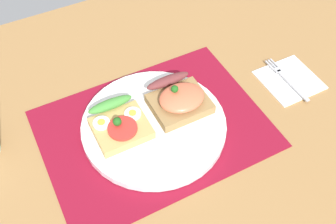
{
  "coord_description": "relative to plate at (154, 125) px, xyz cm",
  "views": [
    {
      "loc": [
        -18.33,
        -41.1,
        60.04
      ],
      "look_at": [
        3.0,
        0.0,
        3.35
      ],
      "focal_mm": 42.06,
      "sensor_mm": 36.0,
      "label": 1
    }
  ],
  "objects": [
    {
      "name": "napkin",
      "position": [
        30.97,
        -1.7,
        -0.77
      ],
      "size": [
        11.39,
        11.19,
        0.6
      ],
      "primitive_type": "cube",
      "color": "white",
      "rests_on": "ground_plane"
    },
    {
      "name": "ground_plane",
      "position": [
        0.0,
        0.0,
        -2.67
      ],
      "size": [
        120.0,
        90.0,
        3.2
      ],
      "primitive_type": "cube",
      "color": "#9C703F"
    },
    {
      "name": "sandwich_salmon",
      "position": [
        6.17,
        1.49,
        2.8
      ],
      "size": [
        10.7,
        10.38,
        5.67
      ],
      "color": "olive",
      "rests_on": "plate"
    },
    {
      "name": "sandwich_egg_tomato",
      "position": [
        -6.12,
        1.77,
        2.13
      ],
      "size": [
        9.81,
        10.16,
        3.95
      ],
      "color": "tan",
      "rests_on": "plate"
    },
    {
      "name": "plate",
      "position": [
        0.0,
        0.0,
        0.0
      ],
      "size": [
        27.23,
        27.23,
        1.55
      ],
      "primitive_type": "cylinder",
      "color": "white",
      "rests_on": "placemat"
    },
    {
      "name": "placemat",
      "position": [
        0.0,
        0.0,
        -0.92
      ],
      "size": [
        41.59,
        30.74,
        0.3
      ],
      "primitive_type": "cube",
      "color": "maroon",
      "rests_on": "ground_plane"
    },
    {
      "name": "fork",
      "position": [
        30.12,
        -1.36,
        -0.31
      ],
      "size": [
        1.62,
        13.34,
        0.32
      ],
      "color": "#B7B7BC",
      "rests_on": "napkin"
    }
  ]
}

